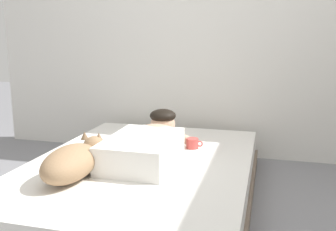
{
  "coord_description": "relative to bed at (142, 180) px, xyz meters",
  "views": [
    {
      "loc": [
        0.54,
        -1.76,
        1.09
      ],
      "look_at": [
        -0.16,
        0.84,
        0.53
      ],
      "focal_mm": 40.57,
      "sensor_mm": 36.0,
      "label": 1
    }
  ],
  "objects": [
    {
      "name": "dog",
      "position": [
        -0.28,
        -0.41,
        0.25
      ],
      "size": [
        0.26,
        0.57,
        0.21
      ],
      "color": "#9E7A56",
      "rests_on": "bed"
    },
    {
      "name": "coffee_cup",
      "position": [
        0.27,
        0.36,
        0.18
      ],
      "size": [
        0.12,
        0.09,
        0.07
      ],
      "color": "#D84C47",
      "rests_on": "bed"
    },
    {
      "name": "back_wall",
      "position": [
        0.26,
        1.19,
        1.11
      ],
      "size": [
        4.24,
        0.12,
        2.5
      ],
      "color": "silver",
      "rests_on": "ground"
    },
    {
      "name": "person_lying",
      "position": [
        0.03,
        0.07,
        0.25
      ],
      "size": [
        0.43,
        0.92,
        0.27
      ],
      "color": "white",
      "rests_on": "bed"
    },
    {
      "name": "cell_phone",
      "position": [
        -0.27,
        0.12,
        0.15
      ],
      "size": [
        0.07,
        0.14,
        0.01
      ],
      "primitive_type": "cube",
      "color": "black",
      "rests_on": "bed"
    },
    {
      "name": "bed",
      "position": [
        0.0,
        0.0,
        0.0
      ],
      "size": [
        1.46,
        2.03,
        0.28
      ],
      "color": "#726051",
      "rests_on": "ground"
    },
    {
      "name": "pillow",
      "position": [
        -0.09,
        0.52,
        0.2
      ],
      "size": [
        0.52,
        0.32,
        0.11
      ],
      "primitive_type": "ellipsoid",
      "color": "white",
      "rests_on": "bed"
    }
  ]
}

